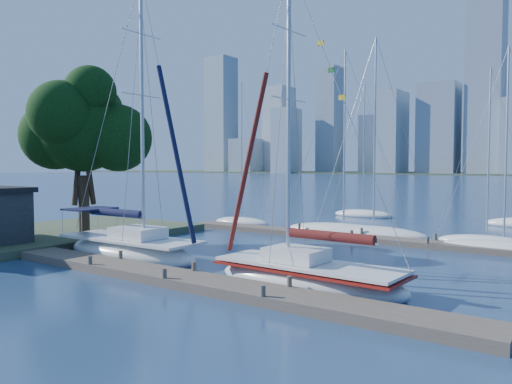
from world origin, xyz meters
The scene contains 13 objects.
ground centered at (0.00, 0.00, 0.00)m, with size 700.00×700.00×0.00m, color navy.
near_dock centered at (0.00, 0.00, 0.20)m, with size 26.00×2.00×0.40m, color #494035.
far_dock centered at (2.00, 16.00, 0.18)m, with size 30.00×1.80×0.36m, color #494035.
shore centered at (-17.00, 3.00, 0.25)m, with size 12.00×22.00×0.50m, color #38472D.
tree centered at (-13.01, 4.47, 7.71)m, with size 8.26×7.56×11.32m.
sailboat_navy centered at (-6.50, 2.76, 1.17)m, with size 9.52×3.28×15.77m.
sailboat_maroon centered at (4.85, 2.60, 1.08)m, with size 8.80×3.19×14.10m.
bg_boat_0 centered at (-10.95, 18.78, 0.25)m, with size 5.78×2.94×12.54m.
bg_boat_1 centered at (-0.94, 18.01, 0.28)m, with size 9.64×4.35×13.85m.
bg_boat_2 centered at (1.39, 17.99, 0.29)m, with size 8.29×5.21×14.41m.
bg_boat_3 centered at (8.64, 18.82, 0.23)m, with size 6.16×2.38×11.55m.
bg_boat_4 centered at (10.00, 16.51, 0.24)m, with size 7.32×2.12×12.23m.
bg_boat_6 centered at (-5.14, 31.17, 0.27)m, with size 6.46×4.23×13.46m.
Camera 1 is at (15.07, -15.35, 5.07)m, focal length 35.00 mm.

